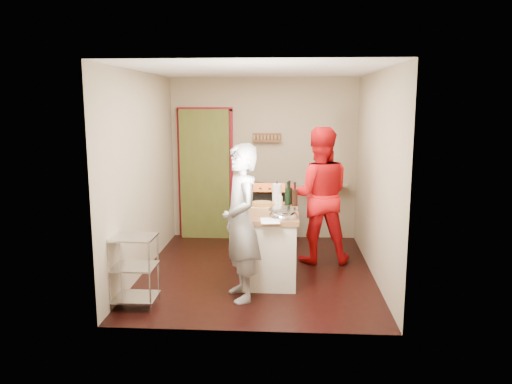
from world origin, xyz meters
TOP-DOWN VIEW (x-y plane):
  - floor at (0.00, 0.00)m, footprint 3.50×3.50m
  - back_wall at (-0.64, 1.78)m, footprint 3.00×0.44m
  - left_wall at (-1.50, 0.00)m, footprint 0.04×3.50m
  - right_wall at (1.50, 0.00)m, footprint 0.04×3.50m
  - ceiling at (0.00, 0.00)m, footprint 3.00×3.50m
  - stove at (0.05, 1.42)m, footprint 0.60×0.63m
  - wire_shelving at (-1.28, -1.20)m, footprint 0.48×0.40m
  - island at (0.18, -0.21)m, footprint 0.68×1.28m
  - person_stripe at (-0.13, -0.91)m, footprint 0.63×0.75m
  - person_red at (0.82, 0.50)m, footprint 0.95×0.76m

SIDE VIEW (x-z plane):
  - floor at x=0.00m, z-range 0.00..0.00m
  - wire_shelving at x=-1.28m, z-range 0.04..0.84m
  - stove at x=0.05m, z-range -0.05..0.95m
  - island at x=0.18m, z-range -0.13..1.06m
  - person_stripe at x=-0.13m, z-range 0.00..1.77m
  - person_red at x=0.82m, z-range 0.00..1.88m
  - back_wall at x=-0.64m, z-range -0.17..2.43m
  - left_wall at x=-1.50m, z-range 0.00..2.60m
  - right_wall at x=1.50m, z-range 0.00..2.60m
  - ceiling at x=0.00m, z-range 2.60..2.62m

